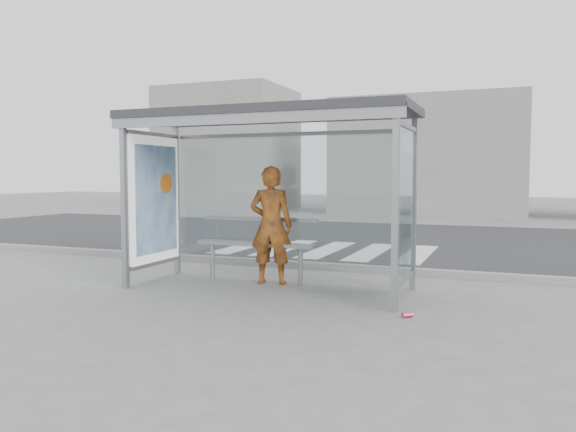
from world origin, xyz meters
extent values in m
plane|color=slate|center=(0.00, 0.00, 0.00)|extent=(80.00, 80.00, 0.00)
cube|color=#2C2C2F|center=(0.00, 7.00, 0.00)|extent=(30.00, 10.00, 0.01)
cube|color=gray|center=(0.00, 1.95, 0.06)|extent=(30.00, 0.18, 0.12)
cube|color=silver|center=(-2.50, 4.50, 0.00)|extent=(0.55, 3.00, 0.00)
cube|color=silver|center=(-1.50, 4.50, 0.00)|extent=(0.55, 3.00, 0.00)
cube|color=silver|center=(-0.50, 4.50, 0.00)|extent=(0.55, 3.00, 0.00)
cube|color=silver|center=(0.50, 4.50, 0.00)|extent=(0.55, 3.00, 0.00)
cube|color=silver|center=(1.50, 4.50, 0.00)|extent=(0.55, 3.00, 0.00)
cube|color=gray|center=(-2.00, -0.70, 1.25)|extent=(0.08, 0.08, 2.50)
cube|color=gray|center=(2.00, -0.70, 1.25)|extent=(0.08, 0.08, 2.50)
cube|color=gray|center=(-2.00, 0.70, 1.25)|extent=(0.08, 0.08, 2.50)
cube|color=gray|center=(2.00, 0.70, 1.25)|extent=(0.08, 0.08, 2.50)
cube|color=#2D2D30|center=(0.00, 0.00, 2.56)|extent=(4.25, 1.65, 0.12)
cube|color=gray|center=(0.00, -0.76, 2.45)|extent=(4.25, 0.06, 0.18)
cube|color=white|center=(0.00, 0.70, 1.30)|extent=(3.80, 0.02, 2.00)
cube|color=white|center=(-2.00, 0.00, 1.30)|extent=(0.15, 1.25, 2.00)
cube|color=#306EAE|center=(-1.92, 0.00, 1.30)|extent=(0.01, 1.10, 1.70)
cylinder|color=orange|center=(-1.91, 0.25, 1.55)|extent=(0.02, 0.32, 0.32)
cube|color=white|center=(2.00, 0.00, 1.30)|extent=(0.03, 1.25, 2.00)
cube|color=beige|center=(1.97, 0.05, 1.40)|extent=(0.03, 0.86, 1.16)
cube|color=gray|center=(-10.00, 18.00, 3.00)|extent=(6.00, 5.00, 6.00)
cube|color=gray|center=(0.00, 18.00, 2.50)|extent=(8.00, 5.00, 5.00)
imported|color=orange|center=(-0.12, 0.41, 0.91)|extent=(0.73, 0.54, 1.83)
cube|color=gray|center=(-0.42, 0.47, 0.60)|extent=(1.96, 0.24, 0.05)
cylinder|color=gray|center=(-1.19, 0.47, 0.29)|extent=(0.08, 0.08, 0.57)
cylinder|color=gray|center=(0.34, 0.47, 0.29)|extent=(0.08, 0.08, 0.57)
cube|color=gray|center=(-0.42, 0.66, 0.98)|extent=(1.96, 0.04, 0.07)
cylinder|color=#D43E6D|center=(2.20, -0.93, 0.03)|extent=(0.14, 0.13, 0.07)
camera|label=1|loc=(3.28, -7.51, 1.67)|focal=35.00mm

